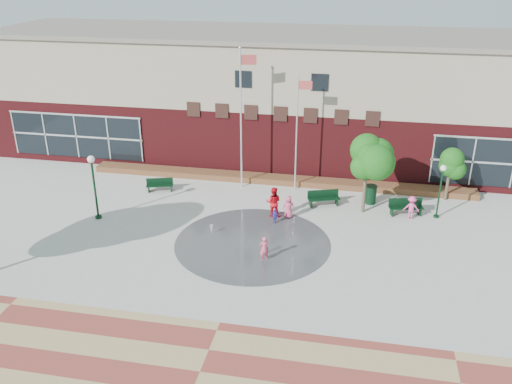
% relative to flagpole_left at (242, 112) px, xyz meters
% --- Properties ---
extents(ground, '(120.00, 120.00, 0.00)m').
position_rel_flagpole_left_xyz_m(ground, '(2.18, -10.44, -5.13)').
color(ground, '#666056').
rests_on(ground, ground).
extents(plaza_concrete, '(46.00, 18.00, 0.01)m').
position_rel_flagpole_left_xyz_m(plaza_concrete, '(2.18, -6.44, -5.13)').
color(plaza_concrete, '#A8A8A0').
rests_on(plaza_concrete, ground).
extents(paver_band, '(46.00, 6.00, 0.01)m').
position_rel_flagpole_left_xyz_m(paver_band, '(2.18, -17.44, -5.13)').
color(paver_band, brown).
rests_on(paver_band, ground).
extents(splash_pad, '(8.40, 8.40, 0.01)m').
position_rel_flagpole_left_xyz_m(splash_pad, '(2.18, -7.44, -5.13)').
color(splash_pad, '#383A3D').
rests_on(splash_pad, ground).
extents(library_building, '(44.40, 10.40, 9.20)m').
position_rel_flagpole_left_xyz_m(library_building, '(2.18, 7.04, -0.49)').
color(library_building, '#551216').
rests_on(library_building, ground).
extents(flower_bed, '(26.00, 1.20, 0.40)m').
position_rel_flagpole_left_xyz_m(flower_bed, '(2.18, 1.16, -5.13)').
color(flower_bed, maroon).
rests_on(flower_bed, ground).
extents(flagpole_left, '(1.07, 0.29, 9.22)m').
position_rel_flagpole_left_xyz_m(flagpole_left, '(0.00, 0.00, 0.00)').
color(flagpole_left, silver).
rests_on(flagpole_left, ground).
extents(flagpole_right, '(0.95, 0.16, 7.69)m').
position_rel_flagpole_left_xyz_m(flagpole_right, '(3.55, 0.22, -0.84)').
color(flagpole_right, silver).
rests_on(flagpole_right, ground).
extents(lamp_left, '(0.42, 0.42, 3.93)m').
position_rel_flagpole_left_xyz_m(lamp_left, '(-7.35, -6.22, -2.69)').
color(lamp_left, black).
rests_on(lamp_left, ground).
extents(lamp_right, '(0.35, 0.35, 3.32)m').
position_rel_flagpole_left_xyz_m(lamp_right, '(12.25, -2.31, -3.07)').
color(lamp_right, black).
rests_on(lamp_right, ground).
extents(bench_left, '(1.80, 0.96, 0.87)m').
position_rel_flagpole_left_xyz_m(bench_left, '(-5.16, -1.77, -4.85)').
color(bench_left, black).
rests_on(bench_left, ground).
extents(bench_mid, '(2.04, 1.20, 0.99)m').
position_rel_flagpole_left_xyz_m(bench_mid, '(5.57, -1.96, -4.81)').
color(bench_mid, black).
rests_on(bench_mid, ground).
extents(bench_right, '(2.09, 1.01, 1.01)m').
position_rel_flagpole_left_xyz_m(bench_right, '(10.47, -2.32, -4.81)').
color(bench_right, black).
rests_on(bench_right, ground).
extents(trash_can, '(0.73, 0.73, 1.20)m').
position_rel_flagpole_left_xyz_m(trash_can, '(8.40, -1.03, -4.52)').
color(trash_can, black).
rests_on(trash_can, ground).
extents(tree_mid, '(2.87, 2.87, 4.84)m').
position_rel_flagpole_left_xyz_m(tree_mid, '(7.97, -2.38, -1.61)').
color(tree_mid, '#423829').
rests_on(tree_mid, ground).
extents(tree_small_right, '(1.98, 1.98, 3.38)m').
position_rel_flagpole_left_xyz_m(tree_small_right, '(13.09, 0.42, -2.67)').
color(tree_small_right, '#423829').
rests_on(tree_small_right, ground).
extents(water_jet_a, '(0.33, 0.33, 0.64)m').
position_rel_flagpole_left_xyz_m(water_jet_a, '(2.99, -8.50, -5.13)').
color(water_jet_a, white).
rests_on(water_jet_a, ground).
extents(water_jet_b, '(0.22, 0.22, 0.51)m').
position_rel_flagpole_left_xyz_m(water_jet_b, '(-0.28, -6.82, -5.13)').
color(water_jet_b, white).
rests_on(water_jet_b, ground).
extents(child_splash, '(0.58, 0.50, 1.34)m').
position_rel_flagpole_left_xyz_m(child_splash, '(3.10, -9.04, -4.46)').
color(child_splash, '#EB4A6D').
rests_on(child_splash, ground).
extents(adult_red, '(0.95, 0.76, 1.88)m').
position_rel_flagpole_left_xyz_m(adult_red, '(2.75, -4.01, -4.20)').
color(adult_red, red).
rests_on(adult_red, ground).
extents(adult_pink, '(0.71, 0.50, 1.38)m').
position_rel_flagpole_left_xyz_m(adult_pink, '(3.66, -4.00, -4.44)').
color(adult_pink, '#D4476F').
rests_on(adult_pink, ground).
extents(child_blue, '(0.55, 0.49, 0.90)m').
position_rel_flagpole_left_xyz_m(child_blue, '(2.99, -4.87, -4.69)').
color(child_blue, '#3630C5').
rests_on(child_blue, ground).
extents(person_bench, '(0.94, 0.57, 1.43)m').
position_rel_flagpole_left_xyz_m(person_bench, '(10.73, -2.74, -4.42)').
color(person_bench, '#ED4598').
rests_on(person_bench, ground).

